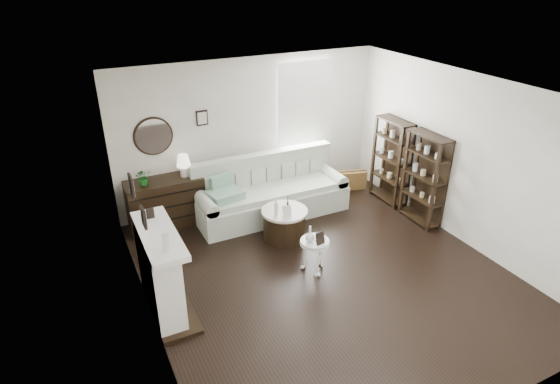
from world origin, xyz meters
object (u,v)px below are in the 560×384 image
sofa (270,195)px  pedestal_table (315,243)px  dresser (166,203)px  drum_table (284,224)px

sofa → pedestal_table: sofa is taller
pedestal_table → sofa: bearing=84.9°
dresser → drum_table: (1.63, -1.31, -0.16)m
drum_table → pedestal_table: size_ratio=1.45×
drum_table → pedestal_table: bearing=-90.7°
dresser → pedestal_table: dresser is taller
sofa → drum_table: size_ratio=3.60×
sofa → drum_table: 0.94m
dresser → pedestal_table: 2.82m
sofa → drum_table: (-0.16, -0.92, -0.08)m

